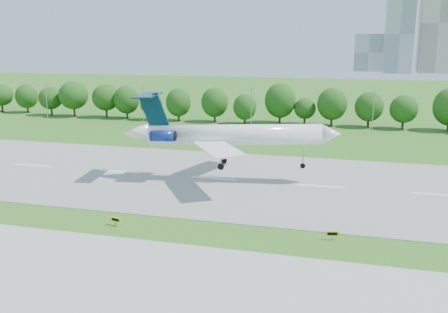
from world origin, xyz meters
TOP-DOWN VIEW (x-y plane):
  - ground at (0.00, 0.00)m, footprint 600.00×600.00m
  - runway at (0.00, 25.00)m, footprint 400.00×45.00m
  - tree_line at (0.00, 92.00)m, footprint 288.40×8.40m
  - light_poles at (-2.50, 82.00)m, footprint 175.90×0.25m
  - skyline at (100.16, 390.61)m, footprint 127.00×52.00m
  - airliner at (21.82, 24.71)m, footprint 40.90×29.56m
  - taxi_sign_centre at (13.31, -2.51)m, footprint 1.74×0.63m
  - taxi_sign_right at (43.55, 0.11)m, footprint 1.74×0.57m
  - service_vehicle_a at (-17.38, 84.57)m, footprint 4.14×2.21m
  - service_vehicle_b at (-13.08, 75.83)m, footprint 3.73×1.72m

SIDE VIEW (x-z plane):
  - ground at x=0.00m, z-range 0.00..0.00m
  - runway at x=0.00m, z-range 0.00..0.08m
  - service_vehicle_b at x=-13.08m, z-range 0.00..1.24m
  - service_vehicle_a at x=-17.38m, z-range 0.00..1.30m
  - taxi_sign_right at x=43.55m, z-range 0.29..1.52m
  - taxi_sign_centre at x=13.31m, z-range 0.29..1.52m
  - tree_line at x=0.00m, z-range 0.99..11.39m
  - light_poles at x=-2.50m, z-range 0.24..12.43m
  - airliner at x=21.82m, z-range 1.99..15.88m
  - skyline at x=100.16m, z-range -9.54..70.46m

